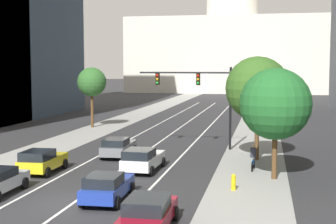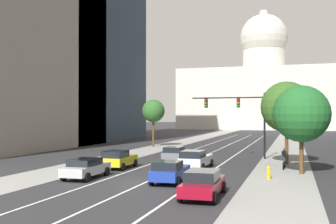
{
  "view_description": "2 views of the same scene",
  "coord_description": "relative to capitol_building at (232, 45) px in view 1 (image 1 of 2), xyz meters",
  "views": [
    {
      "loc": [
        9.31,
        -22.85,
        6.77
      ],
      "look_at": [
        2.72,
        10.45,
        3.66
      ],
      "focal_mm": 53.2,
      "sensor_mm": 36.0,
      "label": 1
    },
    {
      "loc": [
        9.31,
        -25.03,
        4.41
      ],
      "look_at": [
        -1.06,
        8.66,
        4.72
      ],
      "focal_mm": 43.72,
      "sensor_mm": 36.0,
      "label": 2
    }
  ],
  "objects": [
    {
      "name": "ground_plane",
      "position": [
        0.0,
        -72.18,
        -12.63
      ],
      "size": [
        400.0,
        400.0,
        0.0
      ],
      "primitive_type": "plane",
      "color": "#2B2B2D"
    },
    {
      "name": "sidewalk_left",
      "position": [
        -8.44,
        -77.18,
        -12.62
      ],
      "size": [
        4.52,
        130.0,
        0.01
      ],
      "primitive_type": "cube",
      "color": "gray",
      "rests_on": "ground"
    },
    {
      "name": "sidewalk_right",
      "position": [
        8.44,
        -77.18,
        -12.62
      ],
      "size": [
        4.52,
        130.0,
        0.01
      ],
      "primitive_type": "cube",
      "color": "gray",
      "rests_on": "ground"
    },
    {
      "name": "lane_stripe_left",
      "position": [
        -3.09,
        -87.18,
        -12.62
      ],
      "size": [
        0.16,
        90.0,
        0.01
      ],
      "primitive_type": "cube",
      "color": "white",
      "rests_on": "ground"
    },
    {
      "name": "lane_stripe_center",
      "position": [
        0.0,
        -87.18,
        -12.62
      ],
      "size": [
        0.16,
        90.0,
        0.01
      ],
      "primitive_type": "cube",
      "color": "white",
      "rests_on": "ground"
    },
    {
      "name": "lane_stripe_right",
      "position": [
        3.09,
        -87.18,
        -12.62
      ],
      "size": [
        0.16,
        90.0,
        0.01
      ],
      "primitive_type": "cube",
      "color": "white",
      "rests_on": "ground"
    },
    {
      "name": "capitol_building",
      "position": [
        0.0,
        0.0,
        0.0
      ],
      "size": [
        53.19,
        24.62,
        38.83
      ],
      "color": "beige",
      "rests_on": "ground"
    },
    {
      "name": "car_yellow",
      "position": [
        -4.63,
        -105.98,
        -11.82
      ],
      "size": [
        2.06,
        4.12,
        1.55
      ],
      "rotation": [
        0.0,
        0.0,
        1.59
      ],
      "color": "yellow",
      "rests_on": "ground"
    },
    {
      "name": "car_gray",
      "position": [
        -1.54,
        -99.53,
        -11.86
      ],
      "size": [
        2.13,
        4.78,
        1.47
      ],
      "rotation": [
        0.0,
        0.0,
        1.61
      ],
      "color": "slate",
      "rests_on": "ground"
    },
    {
      "name": "car_crimson",
      "position": [
        4.63,
        -115.64,
        -11.86
      ],
      "size": [
        2.08,
        4.71,
        1.47
      ],
      "rotation": [
        0.0,
        0.0,
        1.6
      ],
      "color": "maroon",
      "rests_on": "ground"
    },
    {
      "name": "car_white",
      "position": [
        1.54,
        -104.23,
        -11.82
      ],
      "size": [
        2.18,
        4.58,
        1.57
      ],
      "rotation": [
        0.0,
        0.0,
        1.54
      ],
      "color": "silver",
      "rests_on": "ground"
    },
    {
      "name": "car_blue",
      "position": [
        1.55,
        -111.59,
        -11.87
      ],
      "size": [
        2.08,
        4.39,
        1.47
      ],
      "rotation": [
        0.0,
        0.0,
        1.6
      ],
      "color": "#1E389E",
      "rests_on": "ground"
    },
    {
      "name": "traffic_signal_mast",
      "position": [
        4.1,
        -94.63,
        -7.77
      ],
      "size": [
        7.66,
        0.39,
        6.73
      ],
      "color": "black",
      "rests_on": "ground"
    },
    {
      "name": "fire_hydrant",
      "position": [
        7.64,
        -108.09,
        -12.16
      ],
      "size": [
        0.26,
        0.35,
        0.91
      ],
      "color": "yellow",
      "rests_on": "ground"
    },
    {
      "name": "cyclist",
      "position": [
        8.55,
        -102.52,
        -11.78
      ],
      "size": [
        0.39,
        1.7,
        1.72
      ],
      "rotation": [
        0.0,
        0.0,
        1.47
      ],
      "color": "black",
      "rests_on": "ground"
    },
    {
      "name": "street_tree_mid_left",
      "position": [
        -9.68,
        -82.6,
        -7.59
      ],
      "size": [
        3.21,
        3.21,
        6.68
      ],
      "color": "#51381E",
      "rests_on": "ground"
    },
    {
      "name": "street_tree_near_right",
      "position": [
        8.7,
        -98.68,
        -7.45
      ],
      "size": [
        4.64,
        4.64,
        7.51
      ],
      "color": "#51381E",
      "rests_on": "ground"
    },
    {
      "name": "street_tree_far_right",
      "position": [
        9.87,
        -104.82,
        -8.09
      ],
      "size": [
        4.3,
        4.3,
        6.7
      ],
      "color": "#51381E",
      "rests_on": "ground"
    }
  ]
}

